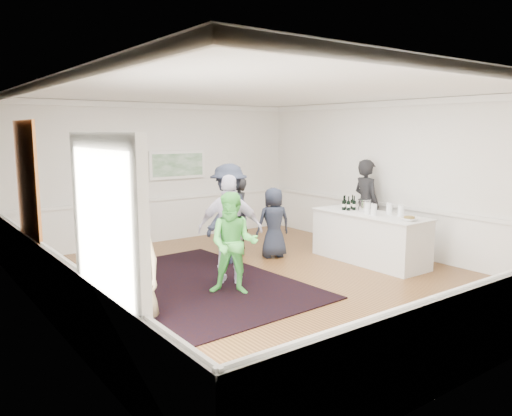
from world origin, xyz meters
TOP-DOWN VIEW (x-y plane):
  - floor at (0.00, 0.00)m, footprint 8.00×8.00m
  - ceiling at (0.00, 0.00)m, footprint 7.00×8.00m
  - wall_left at (-3.50, 0.00)m, footprint 0.02×8.00m
  - wall_right at (3.50, 0.00)m, footprint 0.02×8.00m
  - wall_back at (0.00, 4.00)m, footprint 7.00×0.02m
  - wall_front at (0.00, -4.00)m, footprint 7.00×0.02m
  - wainscoting at (0.00, 0.00)m, footprint 7.00×8.00m
  - mirror at (-3.45, 1.30)m, footprint 0.05×1.25m
  - doorway at (-3.45, -1.90)m, footprint 0.10×1.78m
  - landscape_painting at (0.40, 3.95)m, footprint 1.44×0.06m
  - area_rug at (-1.22, 0.53)m, footprint 3.37×4.31m
  - serving_table at (2.42, -0.18)m, footprint 0.91×2.40m
  - bartender at (3.20, 0.61)m, footprint 0.59×0.79m
  - guest_tan at (-2.58, -0.43)m, footprint 0.92×1.00m
  - guest_green at (-0.82, -0.21)m, footprint 1.00×0.99m
  - guest_lilac at (-0.55, 0.29)m, footprint 1.12×1.04m
  - guest_dark_a at (0.18, 1.44)m, footprint 1.44×1.14m
  - guest_dark_b at (0.89, 2.15)m, footprint 0.69×0.62m
  - guest_navy at (1.14, 1.25)m, footprint 0.80×0.63m
  - wine_bottles at (2.42, 0.39)m, footprint 0.32×0.25m
  - juice_pitchers at (2.44, -0.46)m, footprint 0.44×0.71m
  - ice_bucket at (2.50, 0.05)m, footprint 0.26×0.26m
  - nut_bowl at (2.36, -1.13)m, footprint 0.28×0.28m

SIDE VIEW (x-z plane):
  - floor at x=0.00m, z-range 0.00..0.00m
  - area_rug at x=-1.22m, z-range 0.00..0.02m
  - serving_table at x=2.42m, z-range 0.00..0.98m
  - wainscoting at x=0.00m, z-range 0.00..1.00m
  - guest_navy at x=1.14m, z-range 0.00..1.44m
  - guest_dark_b at x=0.89m, z-range 0.00..1.58m
  - guest_green at x=-0.82m, z-range 0.00..1.63m
  - guest_tan at x=-2.58m, z-range 0.00..1.72m
  - guest_lilac at x=-0.55m, z-range 0.00..1.85m
  - guest_dark_a at x=0.18m, z-range 0.00..1.95m
  - bartender at x=3.20m, z-range 0.00..1.97m
  - nut_bowl at x=2.36m, z-range 0.97..1.05m
  - ice_bucket at x=2.50m, z-range 0.96..1.21m
  - juice_pitchers at x=2.44m, z-range 0.97..1.21m
  - wine_bottles at x=2.42m, z-range 0.97..1.28m
  - doorway at x=-3.45m, z-range 0.14..2.70m
  - wall_left at x=-3.50m, z-range 0.00..3.20m
  - wall_right at x=3.50m, z-range 0.00..3.20m
  - wall_back at x=0.00m, z-range 0.00..3.20m
  - wall_front at x=0.00m, z-range 0.00..3.20m
  - landscape_painting at x=0.40m, z-range 1.45..2.11m
  - mirror at x=-3.45m, z-range 0.88..2.73m
  - ceiling at x=0.00m, z-range 3.19..3.21m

